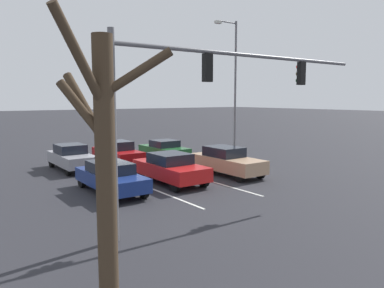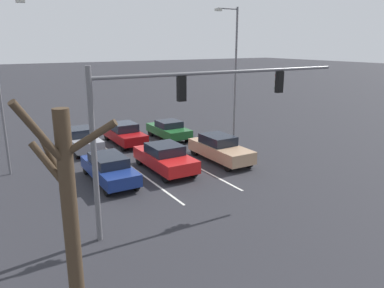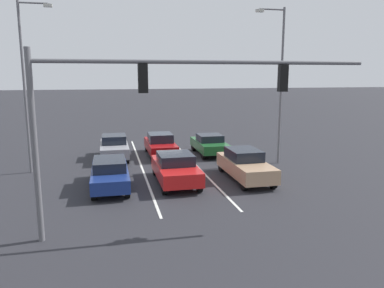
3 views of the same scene
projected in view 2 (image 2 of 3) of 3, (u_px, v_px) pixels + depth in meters
name	position (u px, v px, depth m)	size (l,w,h in m)	color
ground_plane	(126.00, 144.00, 26.93)	(240.00, 240.00, 0.00)	#28282D
lane_stripe_left_divider	(163.00, 149.00, 25.54)	(0.12, 17.34, 0.01)	silver
lane_stripe_center_divider	(117.00, 156.00, 23.90)	(0.12, 17.34, 0.01)	silver
car_navy_rightlane_front	(109.00, 168.00, 19.44)	(1.73, 4.68, 1.42)	navy
car_tan_leftlane_front	(220.00, 148.00, 22.86)	(1.76, 4.77, 1.57)	tan
car_red_midlane_front	(165.00, 157.00, 21.09)	(1.93, 4.61, 1.54)	red
car_gray_rightlane_second	(82.00, 139.00, 25.05)	(1.76, 4.43, 1.54)	gray
car_maroon_midlane_second	(124.00, 133.00, 26.73)	(1.77, 4.55, 1.53)	maroon
car_darkgreen_leftlane_second	(169.00, 129.00, 28.11)	(1.83, 4.16, 1.41)	#1E5928
traffic_signal_gantry	(185.00, 105.00, 14.42)	(11.71, 0.37, 6.31)	slate
street_lamp_right_shoulder	(1.00, 78.00, 19.40)	(1.79, 0.24, 9.34)	slate
street_lamp_left_shoulder	(234.00, 69.00, 25.76)	(1.83, 0.24, 9.34)	slate
bare_tree_near	(68.00, 203.00, 9.45)	(2.36, 1.92, 5.90)	#423323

